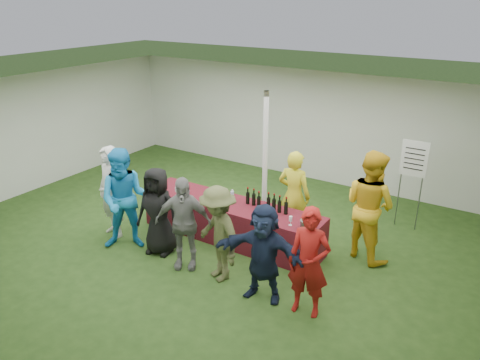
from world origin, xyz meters
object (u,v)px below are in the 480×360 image
Objects in this scene: customer_3 at (183,223)px; customer_4 at (218,234)px; customer_2 at (158,211)px; dump_bucket at (307,225)px; customer_1 at (126,200)px; staff_back at (370,205)px; customer_6 at (309,263)px; wine_list_sign at (413,165)px; staff_pourer at (294,196)px; serving_table at (231,221)px; customer_5 at (263,253)px; customer_0 at (111,192)px.

customer_3 is 1.01× the size of customer_4.
customer_2 is at bearing -158.12° from customer_4.
dump_bucket is 0.15× the size of customer_3.
customer_1 is 1.17× the size of customer_4.
customer_4 is at bearing -137.80° from dump_bucket.
dump_bucket is at bearing 1.91° from customer_3.
staff_back is 1.18× the size of customer_6.
staff_back reaches higher than wine_list_sign.
staff_pourer is 2.26m from customer_6.
staff_pourer is at bearing 32.75° from customer_3.
dump_bucket is 0.15× the size of customer_4.
serving_table is 2.31× the size of customer_5.
customer_1 reaches higher than staff_pourer.
dump_bucket is 2.74m from wine_list_sign.
staff_pourer is 0.88× the size of staff_back.
customer_2 is (-0.82, -1.08, 0.43)m from serving_table.
staff_back is (-0.32, -1.51, -0.33)m from wine_list_sign.
customer_1 is (-4.10, -3.52, -0.37)m from wine_list_sign.
customer_6 is (2.15, -1.24, 0.46)m from serving_table.
wine_list_sign is (2.67, 2.27, 0.94)m from serving_table.
customer_1 reaches higher than customer_0.
customer_2 is 2.98m from customer_6.
dump_bucket is 0.13× the size of staff_back.
staff_back is 3.67m from customer_2.
customer_2 is at bearing 15.05° from customer_0.
staff_pourer is at bearing 27.63° from staff_back.
staff_pourer is 1.05× the size of customer_6.
dump_bucket reaches higher than serving_table.
customer_1 is 1.99m from customer_4.
serving_table is 2.02× the size of customer_0.
customer_3 is at bearing 171.34° from customer_6.
customer_5 is (-0.92, -2.04, -0.21)m from staff_back.
wine_list_sign reaches higher than dump_bucket.
serving_table is 1.42m from customer_2.
staff_back is 2.25m from customer_5.
customer_4 is at bearing 71.84° from staff_back.
wine_list_sign is at bearing 40.44° from serving_table.
customer_0 is 1.09× the size of customer_3.
wine_list_sign is 1.03× the size of staff_pourer.
customer_3 is 1.57m from customer_5.
customer_6 is at bearing 108.34° from staff_back.
customer_0 is at bearing 148.17° from customer_3.
customer_2 is (-3.49, -3.36, -0.51)m from wine_list_sign.
staff_pourer is (-1.71, -1.60, -0.44)m from wine_list_sign.
staff_pourer is 2.50m from customer_2.
wine_list_sign is 4.10m from customer_4.
customer_4 is 0.87m from customer_5.
customer_5 is (-1.24, -3.55, -0.54)m from wine_list_sign.
customer_6 is at bearing -34.65° from customer_1.
staff_back reaches higher than customer_4.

